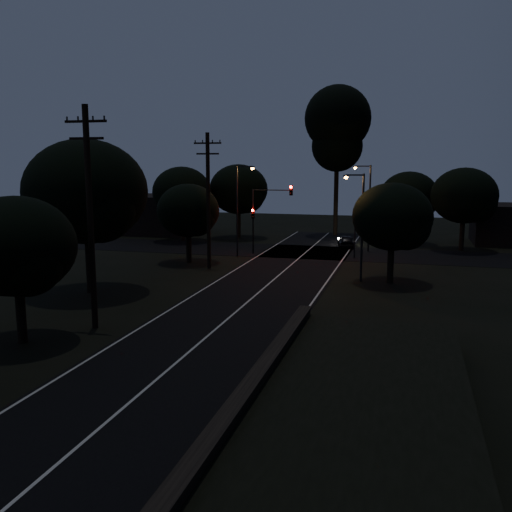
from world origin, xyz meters
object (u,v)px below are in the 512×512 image
Objects in this scene: utility_pole_far at (208,198)px; streetlight_c at (360,220)px; signal_mast at (271,206)px; utility_pole_mid at (90,215)px; car at (346,241)px; streetlight_b at (367,202)px; tall_pine at (338,128)px; signal_left at (253,223)px; streetlight_a at (239,204)px; signal_right at (355,225)px.

utility_pole_far is 12.05m from streetlight_c.
signal_mast is 13.28m from streetlight_c.
car is at bearing 73.47° from utility_pole_mid.
utility_pole_far is at bearing -133.30° from streetlight_b.
car is at bearing -76.26° from tall_pine.
utility_pole_far is at bearing -106.93° from tall_pine.
signal_left is at bearing 80.06° from utility_pole_far.
utility_pole_mid is 23.04m from streetlight_a.
signal_mast reaches higher than car.
utility_pole_mid is at bearing -91.73° from streetlight_a.
tall_pine is at bearing 75.38° from signal_mast.
utility_pole_mid is 1.05× the size of utility_pole_far.
utility_pole_mid is 25.22m from signal_mast.
signal_right is at bearing 67.01° from utility_pole_mid.
tall_pine is 14.72m from car.
signal_left is at bearing -157.95° from streetlight_b.
signal_mast is at bearing 34.00° from car.
signal_right is 0.55× the size of streetlight_c.
utility_pole_mid is 19.15m from streetlight_c.
utility_pole_mid reaches higher than streetlight_b.
streetlight_a is at bearing 83.41° from utility_pole_far.
streetlight_a is (0.69, 23.00, -1.10)m from utility_pole_mid.
signal_mast reaches higher than signal_left.
streetlight_c is (0.52, -14.00, -0.29)m from streetlight_b.
streetlight_c reaches higher than signal_mast.
signal_right is 7.66m from signal_mast.
streetlight_c reaches higher than car.
tall_pine reaches higher than streetlight_a.
utility_pole_mid is 1.76× the size of signal_mast.
streetlight_c is (1.23, -9.99, 1.51)m from signal_right.
utility_pole_far reaches higher than signal_mast.
car is at bearing 44.50° from signal_mast.
utility_pole_mid is 17.00m from utility_pole_far.
streetlight_a is (0.69, 6.00, -0.85)m from utility_pole_far.
tall_pine is at bearing 111.38° from streetlight_b.
signal_left is 1.14× the size of car.
streetlight_c is 2.09× the size of car.
tall_pine is 2.09× the size of streetlight_b.
tall_pine is 18.48m from signal_left.
signal_left is 10.10m from car.
utility_pole_far is 2.93× the size of car.
utility_pole_far is 16.51m from streetlight_b.
utility_pole_mid is 0.66× the size of tall_pine.
car is at bearing 56.69° from utility_pole_far.
signal_right is 4.45m from streetlight_b.
car is at bearing 136.50° from streetlight_b.
tall_pine is at bearing 103.49° from signal_right.
streetlight_b is (9.91, 4.01, 1.80)m from signal_left.
utility_pole_mid is 1.38× the size of streetlight_b.
signal_right is (10.60, 7.99, -2.65)m from utility_pole_far.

